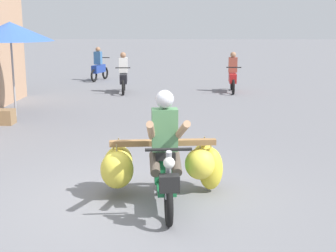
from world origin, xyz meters
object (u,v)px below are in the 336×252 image
object	(u,v)px
motorbike_main_loaded	(161,163)
produce_crate	(2,117)
motorbike_distant_ahead_right	(123,76)
motorbike_distant_far_ahead	(99,67)
motorbike_distant_ahead_left	(233,76)
market_umbrella_near_shop	(10,31)

from	to	relation	value
motorbike_main_loaded	produce_crate	bearing A→B (deg)	130.58
motorbike_distant_ahead_right	motorbike_distant_far_ahead	distance (m)	3.67
motorbike_distant_ahead_left	market_umbrella_near_shop	distance (m)	7.81
motorbike_distant_ahead_left	produce_crate	size ratio (longest dim) A/B	2.90
motorbike_main_loaded	market_umbrella_near_shop	size ratio (longest dim) A/B	0.77
motorbike_distant_ahead_left	produce_crate	distance (m)	8.27
motorbike_distant_ahead_right	motorbike_distant_far_ahead	world-z (taller)	same
motorbike_distant_ahead_right	motorbike_main_loaded	bearing A→B (deg)	-79.78
motorbike_distant_ahead_left	produce_crate	bearing A→B (deg)	-137.39
motorbike_distant_ahead_right	motorbike_distant_far_ahead	size ratio (longest dim) A/B	1.02
motorbike_main_loaded	produce_crate	size ratio (longest dim) A/B	3.33
motorbike_distant_far_ahead	motorbike_main_loaded	bearing A→B (deg)	-76.29
motorbike_distant_far_ahead	produce_crate	bearing A→B (deg)	-95.39
motorbike_distant_ahead_right	market_umbrella_near_shop	world-z (taller)	market_umbrella_near_shop
motorbike_distant_ahead_left	market_umbrella_near_shop	size ratio (longest dim) A/B	0.67
market_umbrella_near_shop	produce_crate	distance (m)	2.24
motorbike_distant_far_ahead	produce_crate	world-z (taller)	motorbike_distant_far_ahead
motorbike_distant_ahead_right	produce_crate	world-z (taller)	motorbike_distant_ahead_right
motorbike_distant_ahead_left	motorbike_distant_ahead_right	size ratio (longest dim) A/B	1.00
motorbike_distant_far_ahead	produce_crate	xyz separation A→B (m)	(-0.82, -8.67, -0.39)
motorbike_main_loaded	motorbike_distant_far_ahead	distance (m)	13.85
motorbike_distant_far_ahead	motorbike_distant_ahead_left	bearing A→B (deg)	-30.31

